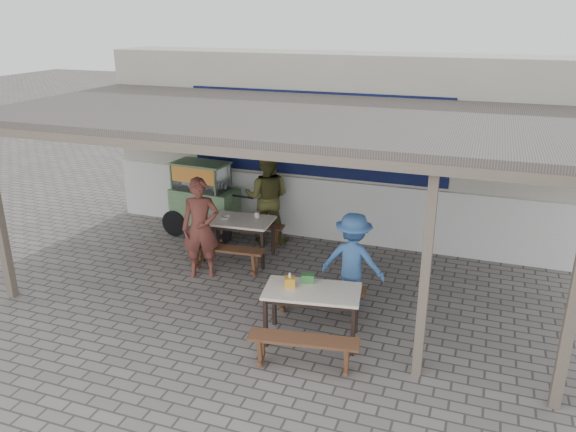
# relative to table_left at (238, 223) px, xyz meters

# --- Properties ---
(ground) EXTENTS (60.00, 60.00, 0.00)m
(ground) POSITION_rel_table_left_xyz_m (1.16, -1.53, -0.67)
(ground) COLOR slate
(ground) RESTS_ON ground
(back_wall) EXTENTS (9.00, 1.28, 3.50)m
(back_wall) POSITION_rel_table_left_xyz_m (1.16, 2.05, 1.05)
(back_wall) COLOR #B6B4A3
(back_wall) RESTS_ON ground
(warung_roof) EXTENTS (9.00, 4.21, 2.81)m
(warung_roof) POSITION_rel_table_left_xyz_m (1.18, -0.63, 2.05)
(warung_roof) COLOR #594F4C
(warung_roof) RESTS_ON ground
(table_left) EXTENTS (1.29, 0.82, 0.75)m
(table_left) POSITION_rel_table_left_xyz_m (0.00, 0.00, 0.00)
(table_left) COLOR white
(table_left) RESTS_ON ground
(bench_left_street) EXTENTS (1.36, 0.38, 0.45)m
(bench_left_street) POSITION_rel_table_left_xyz_m (0.04, -0.59, -0.34)
(bench_left_street) COLOR brown
(bench_left_street) RESTS_ON ground
(bench_left_wall) EXTENTS (1.36, 0.38, 0.45)m
(bench_left_wall) POSITION_rel_table_left_xyz_m (-0.04, 0.59, -0.34)
(bench_left_wall) COLOR brown
(bench_left_wall) RESTS_ON ground
(table_right) EXTENTS (1.36, 0.87, 0.75)m
(table_right) POSITION_rel_table_left_xyz_m (2.06, -2.13, -0.00)
(table_right) COLOR white
(table_right) RESTS_ON ground
(bench_right_street) EXTENTS (1.40, 0.49, 0.45)m
(bench_right_street) POSITION_rel_table_left_xyz_m (2.17, -2.83, -0.34)
(bench_right_street) COLOR brown
(bench_right_street) RESTS_ON ground
(bench_right_wall) EXTENTS (1.40, 0.49, 0.45)m
(bench_right_wall) POSITION_rel_table_left_xyz_m (1.95, -1.43, -0.34)
(bench_right_wall) COLOR brown
(bench_right_wall) RESTS_ON ground
(vendor_cart) EXTENTS (1.88, 0.81, 1.48)m
(vendor_cart) POSITION_rel_table_left_xyz_m (-1.12, 0.86, 0.13)
(vendor_cart) COLOR #789966
(vendor_cart) RESTS_ON ground
(patron_street_side) EXTENTS (0.73, 0.61, 1.70)m
(patron_street_side) POSITION_rel_table_left_xyz_m (-0.28, -0.84, 0.18)
(patron_street_side) COLOR brown
(patron_street_side) RESTS_ON ground
(patron_wall_side) EXTENTS (0.98, 0.83, 1.79)m
(patron_wall_side) POSITION_rel_table_left_xyz_m (0.19, 0.94, 0.23)
(patron_wall_side) COLOR #4E4D25
(patron_wall_side) RESTS_ON ground
(patron_right_table) EXTENTS (0.97, 0.57, 1.48)m
(patron_right_table) POSITION_rel_table_left_xyz_m (2.34, -1.03, 0.07)
(patron_right_table) COLOR #3B69AC
(patron_right_table) RESTS_ON ground
(tissue_box) EXTENTS (0.17, 0.17, 0.13)m
(tissue_box) POSITION_rel_table_left_xyz_m (1.75, -2.14, 0.15)
(tissue_box) COLOR gold
(tissue_box) RESTS_ON table_right
(donation_box) EXTENTS (0.20, 0.16, 0.12)m
(donation_box) POSITION_rel_table_left_xyz_m (1.93, -1.93, 0.14)
(donation_box) COLOR #347638
(donation_box) RESTS_ON table_right
(condiment_jar) EXTENTS (0.09, 0.09, 0.10)m
(condiment_jar) POSITION_rel_table_left_xyz_m (0.29, 0.21, 0.13)
(condiment_jar) COLOR silver
(condiment_jar) RESTS_ON table_left
(condiment_bowl) EXTENTS (0.18, 0.18, 0.04)m
(condiment_bowl) POSITION_rel_table_left_xyz_m (-0.21, -0.04, 0.10)
(condiment_bowl) COLOR silver
(condiment_bowl) RESTS_ON table_left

